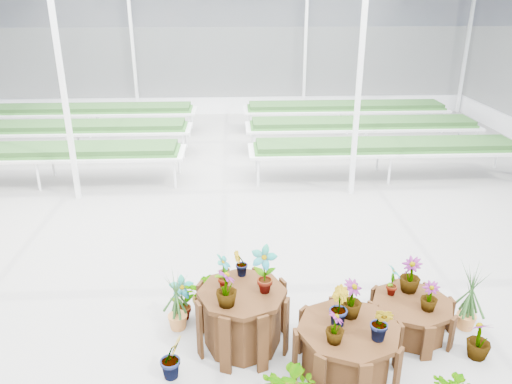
{
  "coord_description": "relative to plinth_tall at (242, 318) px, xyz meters",
  "views": [
    {
      "loc": [
        0.37,
        -6.22,
        4.2
      ],
      "look_at": [
        0.72,
        0.95,
        1.3
      ],
      "focal_mm": 35.0,
      "sensor_mm": 36.0,
      "label": 1
    }
  ],
  "objects": [
    {
      "name": "ground_plane",
      "position": [
        -0.46,
        1.01,
        -0.39
      ],
      "size": [
        24.0,
        24.0,
        0.0
      ],
      "primitive_type": "plane",
      "color": "gray",
      "rests_on": "ground"
    },
    {
      "name": "greenhouse_shell",
      "position": [
        -0.46,
        1.01,
        1.86
      ],
      "size": [
        18.0,
        24.0,
        4.5
      ],
      "primitive_type": null,
      "color": "white",
      "rests_on": "ground"
    },
    {
      "name": "steel_frame",
      "position": [
        -0.46,
        1.01,
        1.86
      ],
      "size": [
        18.0,
        24.0,
        4.5
      ],
      "primitive_type": null,
      "color": "silver",
      "rests_on": "ground"
    },
    {
      "name": "nursery_benches",
      "position": [
        -0.46,
        8.21,
        0.03
      ],
      "size": [
        16.0,
        7.0,
        0.84
      ],
      "primitive_type": null,
      "color": "silver",
      "rests_on": "ground"
    },
    {
      "name": "plinth_tall",
      "position": [
        0.0,
        0.0,
        0.0
      ],
      "size": [
        1.5,
        1.5,
        0.78
      ],
      "primitive_type": "cylinder",
      "rotation": [
        0.0,
        0.0,
        0.4
      ],
      "color": "#351D0C",
      "rests_on": "ground"
    },
    {
      "name": "plinth_mid",
      "position": [
        1.2,
        -0.6,
        -0.07
      ],
      "size": [
        1.31,
        1.31,
        0.65
      ],
      "primitive_type": "cylinder",
      "rotation": [
        0.0,
        0.0,
        0.07
      ],
      "color": "#351D0C",
      "rests_on": "ground"
    },
    {
      "name": "plinth_low",
      "position": [
        2.2,
        0.1,
        -0.15
      ],
      "size": [
        1.13,
        1.13,
        0.48
      ],
      "primitive_type": "cylinder",
      "rotation": [
        0.0,
        0.0,
        0.06
      ],
      "color": "#351D0C",
      "rests_on": "ground"
    },
    {
      "name": "nursery_plants",
      "position": [
        0.78,
        -0.2,
        0.08
      ],
      "size": [
        4.24,
        2.74,
        1.39
      ],
      "color": "#20401A",
      "rests_on": "ground"
    }
  ]
}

